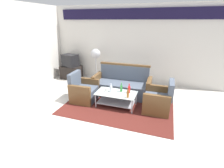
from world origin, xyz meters
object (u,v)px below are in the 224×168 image
object	(u,v)px
couch	(122,86)
television	(70,60)
armchair_left	(84,91)
bottle_brown	(128,94)
bottle_green	(121,88)
bottle_red	(129,89)
bottle_clear	(111,89)
coffee_table	(116,97)
cup	(107,90)
tv_stand	(71,72)
armchair_right	(158,101)
pedestal_fan	(96,56)

from	to	relation	value
couch	television	world-z (taller)	television
armchair_left	bottle_brown	world-z (taller)	armchair_left
bottle_green	bottle_red	size ratio (longest dim) A/B	0.99
bottle_green	television	world-z (taller)	television
bottle_clear	couch	bearing A→B (deg)	81.41
couch	bottle_clear	distance (m)	0.79
couch	coffee_table	size ratio (longest dim) A/B	1.64
armchair_left	bottle_red	world-z (taller)	armchair_left
coffee_table	cup	distance (m)	0.34
tv_stand	armchair_right	bearing A→B (deg)	-23.10
bottle_clear	coffee_table	bearing A→B (deg)	-10.79
couch	bottle_brown	size ratio (longest dim) A/B	6.82
bottle_green	bottle_clear	xyz separation A→B (m)	(-0.27, -0.10, -0.01)
coffee_table	bottle_brown	bearing A→B (deg)	-25.49
armchair_left	coffee_table	bearing A→B (deg)	86.06
bottle_red	tv_stand	distance (m)	3.21
bottle_brown	pedestal_fan	xyz separation A→B (m)	(-1.73, 1.89, 0.50)
coffee_table	pedestal_fan	distance (m)	2.31
cup	bottle_red	bearing A→B (deg)	10.27
bottle_brown	cup	size ratio (longest dim) A/B	2.65
bottle_brown	bottle_red	bearing A→B (deg)	97.30
bottle_red	pedestal_fan	bearing A→B (deg)	136.57
bottle_red	television	world-z (taller)	television
bottle_green	television	xyz separation A→B (m)	(-2.58, 1.54, 0.25)
bottle_clear	cup	xyz separation A→B (m)	(-0.12, -0.02, -0.04)
tv_stand	pedestal_fan	size ratio (longest dim) A/B	0.63
tv_stand	pedestal_fan	world-z (taller)	pedestal_fan
coffee_table	bottle_red	xyz separation A→B (m)	(0.33, 0.12, 0.24)
bottle_green	bottle_clear	distance (m)	0.29
couch	armchair_right	world-z (taller)	couch
couch	armchair_left	size ratio (longest dim) A/B	2.13
couch	bottle_brown	distance (m)	1.07
coffee_table	bottle_clear	xyz separation A→B (m)	(-0.16, 0.03, 0.23)
bottle_green	couch	bearing A→B (deg)	102.94
armchair_left	tv_stand	xyz separation A→B (m)	(-1.45, 1.63, -0.03)
bottle_clear	television	size ratio (longest dim) A/B	0.34
armchair_right	television	xyz separation A→B (m)	(-3.60, 1.54, 0.47)
pedestal_fan	television	bearing A→B (deg)	-177.55
bottle_brown	pedestal_fan	size ratio (longest dim) A/B	0.21
armchair_left	bottle_red	size ratio (longest dim) A/B	3.25
coffee_table	television	world-z (taller)	television
bottle_red	pedestal_fan	xyz separation A→B (m)	(-1.69, 1.60, 0.50)
couch	pedestal_fan	distance (m)	1.75
armchair_right	bottle_red	xyz separation A→B (m)	(-0.79, -0.02, 0.22)
television	bottle_brown	bearing A→B (deg)	162.46
couch	coffee_table	xyz separation A→B (m)	(0.05, -0.79, -0.04)
cup	tv_stand	world-z (taller)	tv_stand
armchair_left	cup	bearing A→B (deg)	85.71
coffee_table	tv_stand	world-z (taller)	tv_stand
television	couch	bearing A→B (deg)	175.61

